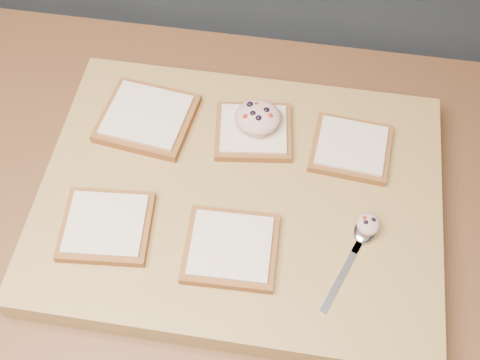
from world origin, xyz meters
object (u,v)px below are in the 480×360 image
object	(u,v)px
bread_far_center	(253,131)
tuna_salad_dollop	(258,117)
cutting_board	(240,199)
spoon	(363,236)

from	to	relation	value
bread_far_center	tuna_salad_dollop	distance (m)	0.03
cutting_board	tuna_salad_dollop	size ratio (longest dim) A/B	8.30
tuna_salad_dollop	spoon	size ratio (longest dim) A/B	0.44
bread_far_center	spoon	world-z (taller)	bread_far_center
bread_far_center	spoon	bearing A→B (deg)	-41.05
cutting_board	tuna_salad_dollop	distance (m)	0.12
spoon	cutting_board	bearing A→B (deg)	165.15
tuna_salad_dollop	spoon	bearing A→B (deg)	-43.46
spoon	bread_far_center	bearing A→B (deg)	138.95
bread_far_center	tuna_salad_dollop	size ratio (longest dim) A/B	1.83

